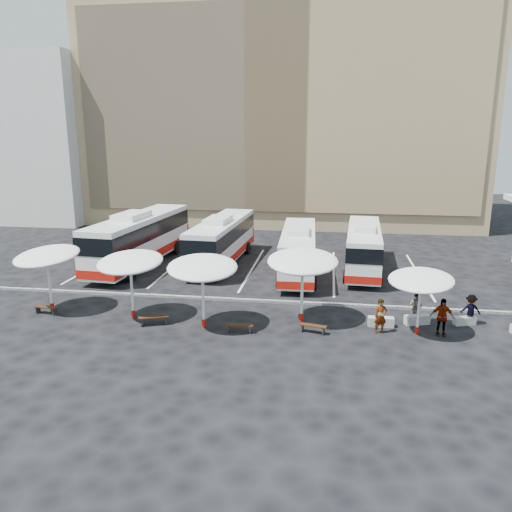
# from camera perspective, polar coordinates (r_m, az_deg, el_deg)

# --- Properties ---
(ground) EXTENTS (120.00, 120.00, 0.00)m
(ground) POSITION_cam_1_polar(r_m,az_deg,el_deg) (29.72, -2.77, -5.43)
(ground) COLOR black
(ground) RESTS_ON ground
(sandstone_building) EXTENTS (42.00, 18.25, 29.60)m
(sandstone_building) POSITION_cam_1_polar(r_m,az_deg,el_deg) (59.69, 3.26, 16.56)
(sandstone_building) COLOR tan
(sandstone_building) RESTS_ON ground
(apartment_block) EXTENTS (14.00, 14.00, 18.00)m
(apartment_block) POSITION_cam_1_polar(r_m,az_deg,el_deg) (64.85, -23.22, 12.07)
(apartment_block) COLOR silver
(apartment_block) RESTS_ON ground
(curb_divider) EXTENTS (34.00, 0.25, 0.15)m
(curb_divider) POSITION_cam_1_polar(r_m,az_deg,el_deg) (30.16, -2.59, -4.99)
(curb_divider) COLOR black
(curb_divider) RESTS_ON ground
(bay_lines) EXTENTS (24.15, 12.00, 0.01)m
(bay_lines) POSITION_cam_1_polar(r_m,az_deg,el_deg) (37.25, -0.39, -1.40)
(bay_lines) COLOR white
(bay_lines) RESTS_ON ground
(bus_0) EXTENTS (3.90, 13.36, 4.18)m
(bus_0) POSITION_cam_1_polar(r_m,az_deg,el_deg) (38.88, -13.13, 2.11)
(bus_0) COLOR white
(bus_0) RESTS_ON ground
(bus_1) EXTENTS (3.23, 12.00, 3.77)m
(bus_1) POSITION_cam_1_polar(r_m,az_deg,el_deg) (38.28, -3.91, 1.95)
(bus_1) COLOR white
(bus_1) RESTS_ON ground
(bus_2) EXTENTS (2.87, 11.11, 3.50)m
(bus_2) POSITION_cam_1_polar(r_m,az_deg,el_deg) (35.55, 4.86, 0.77)
(bus_2) COLOR white
(bus_2) RESTS_ON ground
(bus_3) EXTENTS (3.02, 11.13, 3.50)m
(bus_3) POSITION_cam_1_polar(r_m,az_deg,el_deg) (37.28, 12.20, 1.12)
(bus_3) COLOR white
(bus_3) RESTS_ON ground
(sunshade_0) EXTENTS (4.65, 4.67, 3.73)m
(sunshade_0) POSITION_cam_1_polar(r_m,az_deg,el_deg) (30.03, -22.78, -0.03)
(sunshade_0) COLOR white
(sunshade_0) RESTS_ON ground
(sunshade_1) EXTENTS (3.92, 3.96, 3.67)m
(sunshade_1) POSITION_cam_1_polar(r_m,az_deg,el_deg) (27.42, -14.18, -0.70)
(sunshade_1) COLOR white
(sunshade_1) RESTS_ON ground
(sunshade_2) EXTENTS (4.27, 4.31, 3.76)m
(sunshade_2) POSITION_cam_1_polar(r_m,az_deg,el_deg) (25.40, -6.14, -1.33)
(sunshade_2) COLOR white
(sunshade_2) RESTS_ON ground
(sunshade_3) EXTENTS (3.83, 3.88, 3.89)m
(sunshade_3) POSITION_cam_1_polar(r_m,az_deg,el_deg) (26.12, 5.36, -0.63)
(sunshade_3) COLOR white
(sunshade_3) RESTS_ON ground
(sunshade_4) EXTENTS (4.06, 4.09, 3.30)m
(sunshade_4) POSITION_cam_1_polar(r_m,az_deg,el_deg) (25.75, 18.34, -2.65)
(sunshade_4) COLOR white
(sunshade_4) RESTS_ON ground
(wood_bench_0) EXTENTS (1.42, 0.55, 0.42)m
(wood_bench_0) POSITION_cam_1_polar(r_m,az_deg,el_deg) (30.29, -22.86, -5.52)
(wood_bench_0) COLOR black
(wood_bench_0) RESTS_ON ground
(wood_bench_1) EXTENTS (1.61, 0.95, 0.48)m
(wood_bench_1) POSITION_cam_1_polar(r_m,az_deg,el_deg) (26.89, -11.61, -7.00)
(wood_bench_1) COLOR black
(wood_bench_1) RESTS_ON ground
(wood_bench_2) EXTENTS (1.39, 0.43, 0.42)m
(wood_bench_2) POSITION_cam_1_polar(r_m,az_deg,el_deg) (25.45, -1.90, -8.04)
(wood_bench_2) COLOR black
(wood_bench_2) RESTS_ON ground
(wood_bench_3) EXTENTS (1.41, 0.66, 0.42)m
(wood_bench_3) POSITION_cam_1_polar(r_m,az_deg,el_deg) (25.54, 6.54, -8.05)
(wood_bench_3) COLOR black
(wood_bench_3) RESTS_ON ground
(conc_bench_0) EXTENTS (1.33, 0.46, 0.49)m
(conc_bench_0) POSITION_cam_1_polar(r_m,az_deg,el_deg) (27.03, 14.07, -7.30)
(conc_bench_0) COLOR #9A9A94
(conc_bench_0) RESTS_ON ground
(conc_bench_1) EXTENTS (1.38, 0.83, 0.49)m
(conc_bench_1) POSITION_cam_1_polar(r_m,az_deg,el_deg) (27.84, 17.91, -6.95)
(conc_bench_1) COLOR #9A9A94
(conc_bench_1) RESTS_ON ground
(conc_bench_2) EXTENTS (1.21, 0.72, 0.43)m
(conc_bench_2) POSITION_cam_1_polar(r_m,az_deg,el_deg) (28.65, 22.72, -6.84)
(conc_bench_2) COLOR #9A9A94
(conc_bench_2) RESTS_ON ground
(passenger_0) EXTENTS (0.75, 0.60, 1.79)m
(passenger_0) POSITION_cam_1_polar(r_m,az_deg,el_deg) (25.93, 14.05, -6.69)
(passenger_0) COLOR black
(passenger_0) RESTS_ON ground
(passenger_1) EXTENTS (0.96, 0.97, 1.58)m
(passenger_1) POSITION_cam_1_polar(r_m,az_deg,el_deg) (28.23, 17.88, -5.47)
(passenger_1) COLOR black
(passenger_1) RESTS_ON ground
(passenger_2) EXTENTS (1.13, 0.48, 1.93)m
(passenger_2) POSITION_cam_1_polar(r_m,az_deg,el_deg) (26.53, 20.46, -6.54)
(passenger_2) COLOR black
(passenger_2) RESTS_ON ground
(passenger_3) EXTENTS (1.08, 0.65, 1.64)m
(passenger_3) POSITION_cam_1_polar(r_m,az_deg,el_deg) (28.58, 23.32, -5.66)
(passenger_3) COLOR black
(passenger_3) RESTS_ON ground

